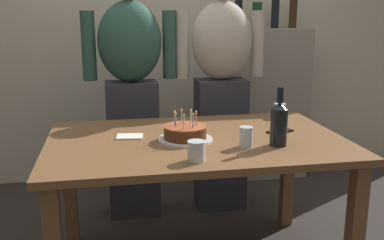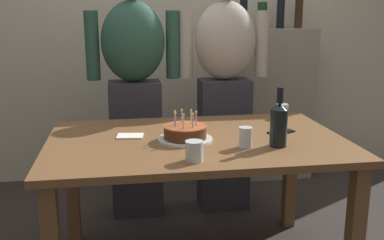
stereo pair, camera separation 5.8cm
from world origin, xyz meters
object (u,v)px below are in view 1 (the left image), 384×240
Objects in this scene: birthday_cake at (185,134)px; napkin_stack at (130,137)px; person_woman_cardigan at (221,86)px; cell_phone at (280,131)px; water_glass_far at (196,151)px; person_man_bearded at (131,89)px; wine_bottle at (279,123)px; water_glass_side at (246,137)px; water_glass_near at (280,110)px.

napkin_stack is at bearing 158.22° from birthday_cake.
cell_phone is at bearing 100.75° from person_woman_cardigan.
person_man_bearded reaches higher than water_glass_far.
water_glass_far is 1.14m from person_man_bearded.
cell_phone and napkin_stack have the same top height.
cell_phone is (0.10, 0.23, -0.11)m from wine_bottle.
napkin_stack is (-0.27, 0.11, -0.03)m from birthday_cake.
water_glass_side reaches higher than napkin_stack.
birthday_cake is 0.84m from person_man_bearded.
wine_bottle is at bearing 92.34° from person_woman_cardigan.
person_woman_cardigan is at bearing -180.00° from person_man_bearded.
wine_bottle is 0.97m from person_woman_cardigan.
person_man_bearded and person_woman_cardigan have the same top height.
water_glass_near is 0.05× the size of person_man_bearded.
napkin_stack is 0.08× the size of person_man_bearded.
water_glass_far is 1.19m from person_woman_cardigan.
birthday_cake reaches higher than water_glass_side.
water_glass_far is 0.90× the size of water_glass_side.
cell_phone is (0.53, 0.38, -0.04)m from water_glass_far.
person_woman_cardigan is (-0.27, 0.41, 0.09)m from water_glass_near.
water_glass_near is at bearing 41.87° from cell_phone.
birthday_cake is 0.53m from cell_phone.
napkin_stack is (-0.27, 0.43, -0.04)m from water_glass_far.
water_glass_side is at bearing 116.79° from person_man_bearded.
water_glass_side is 0.35× the size of wine_bottle.
water_glass_near is 0.68m from water_glass_side.
birthday_cake is at bearing 158.67° from wine_bottle.
cell_phone is at bearing 35.62° from water_glass_far.
wine_bottle is (0.43, -0.17, 0.08)m from birthday_cake.
water_glass_side is at bearing -124.97° from water_glass_near.
water_glass_near is at bearing 55.03° from water_glass_side.
water_glass_side is at bearing -31.71° from birthday_cake.
person_woman_cardigan is (0.39, 1.12, 0.09)m from water_glass_far.
person_woman_cardigan is (0.12, 0.96, 0.08)m from water_glass_side.
birthday_cake is 0.46m from wine_bottle.
water_glass_far is 0.66m from cell_phone.
person_man_bearded is at bearing 105.48° from birthday_cake.
cell_phone is at bearing 135.41° from person_man_bearded.
water_glass_near is at bearing 154.84° from person_man_bearded.
wine_bottle reaches higher than birthday_cake.
wine_bottle is 0.27m from cell_phone.
napkin_stack is at bearing 153.10° from water_glass_side.
person_man_bearded is at bearing 85.83° from napkin_stack.
napkin_stack is at bearing 85.83° from person_man_bearded.
water_glass_far is (-0.66, -0.71, 0.00)m from water_glass_near.
water_glass_near is 0.97m from person_man_bearded.
water_glass_near is 0.86× the size of water_glass_side.
person_woman_cardigan reaches higher than water_glass_side.
water_glass_far reaches higher than water_glass_near.
wine_bottle reaches higher than cell_phone.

